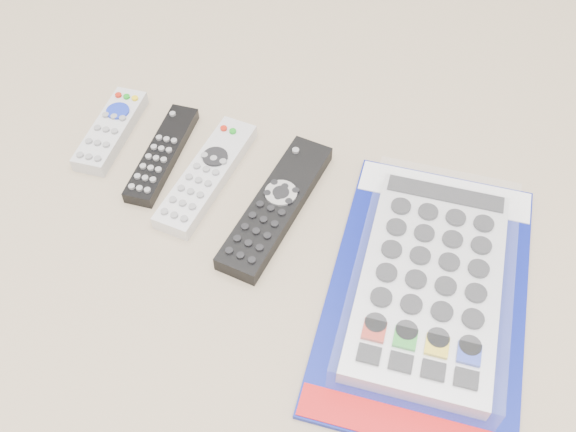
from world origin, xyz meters
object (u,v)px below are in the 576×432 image
at_px(remote_small_grey, 111,130).
at_px(remote_large_black, 276,206).
at_px(remote_slim_black, 162,154).
at_px(remote_silver_dvd, 207,175).
at_px(jumbo_remote_packaged, 430,281).

xyz_separation_m(remote_small_grey, remote_large_black, (0.25, -0.04, 0.00)).
distance_m(remote_slim_black, remote_silver_dvd, 0.07).
distance_m(remote_small_grey, remote_silver_dvd, 0.15).
distance_m(remote_large_black, jumbo_remote_packaged, 0.20).
bearing_deg(remote_large_black, remote_silver_dvd, 176.31).
height_order(remote_slim_black, remote_large_black, remote_large_black).
bearing_deg(remote_large_black, jumbo_remote_packaged, -7.43).
relative_size(remote_slim_black, remote_silver_dvd, 0.89).
xyz_separation_m(remote_small_grey, remote_silver_dvd, (0.15, -0.02, -0.00)).
relative_size(remote_small_grey, remote_slim_black, 0.88).
xyz_separation_m(remote_slim_black, jumbo_remote_packaged, (0.37, -0.06, 0.01)).
xyz_separation_m(remote_large_black, jumbo_remote_packaged, (0.20, -0.04, 0.01)).
bearing_deg(remote_small_grey, remote_slim_black, -15.04).
relative_size(remote_small_grey, jumbo_remote_packaged, 0.40).
xyz_separation_m(remote_silver_dvd, remote_large_black, (0.10, -0.01, 0.00)).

